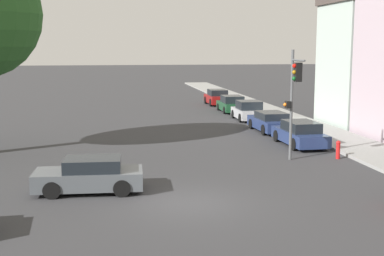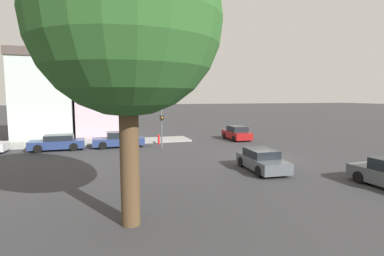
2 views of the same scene
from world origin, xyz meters
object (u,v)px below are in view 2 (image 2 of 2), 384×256
(crossing_car_1, at_px, (262,160))
(street_tree, at_px, (127,21))
(parked_car_0, at_px, (119,140))
(crossing_car_0, at_px, (237,133))
(parked_car_1, at_px, (58,143))
(fire_hydrant, at_px, (159,139))
(traffic_signal, at_px, (165,109))

(crossing_car_1, bearing_deg, street_tree, -53.70)
(street_tree, distance_m, parked_car_0, 18.33)
(crossing_car_0, distance_m, crossing_car_1, 13.26)
(street_tree, height_order, parked_car_1, street_tree)
(parked_car_1, distance_m, fire_hydrant, 8.94)
(street_tree, relative_size, parked_car_0, 2.28)
(street_tree, relative_size, crossing_car_0, 2.62)
(street_tree, height_order, crossing_car_1, street_tree)
(parked_car_1, bearing_deg, crossing_car_0, -177.56)
(parked_car_0, distance_m, fire_hydrant, 3.82)
(street_tree, relative_size, fire_hydrant, 11.34)
(traffic_signal, xyz_separation_m, fire_hydrant, (2.48, 0.17, -3.02))
(crossing_car_1, bearing_deg, parked_car_0, -142.15)
(parked_car_1, relative_size, fire_hydrant, 4.85)
(crossing_car_1, relative_size, fire_hydrant, 4.57)
(crossing_car_0, bearing_deg, crossing_car_1, 161.27)
(street_tree, height_order, traffic_signal, street_tree)
(parked_car_0, bearing_deg, street_tree, 86.96)
(street_tree, bearing_deg, parked_car_1, 15.21)
(street_tree, xyz_separation_m, parked_car_1, (17.04, 4.64, -6.49))
(crossing_car_0, relative_size, parked_car_1, 0.89)
(crossing_car_0, distance_m, parked_car_0, 12.30)
(crossing_car_0, bearing_deg, parked_car_0, 94.84)
(crossing_car_1, xyz_separation_m, fire_hydrant, (12.08, 4.28, -0.15))
(street_tree, bearing_deg, crossing_car_1, -56.53)
(crossing_car_1, bearing_deg, parked_car_1, -127.97)
(traffic_signal, xyz_separation_m, parked_car_0, (1.88, 3.94, -2.84))
(traffic_signal, relative_size, parked_car_0, 1.18)
(crossing_car_1, height_order, parked_car_0, parked_car_0)
(parked_car_0, bearing_deg, crossing_car_0, -176.27)
(parked_car_0, bearing_deg, fire_hydrant, -172.42)
(crossing_car_1, distance_m, parked_car_1, 17.43)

